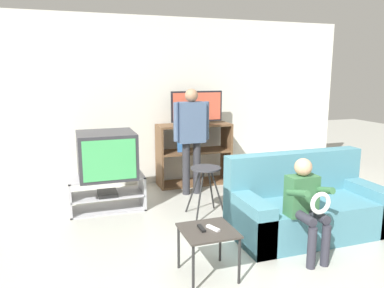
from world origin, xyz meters
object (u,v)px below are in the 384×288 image
(folding_stool, at_px, (206,176))
(remote_control_black, at_px, (201,228))
(remote_control_white, at_px, (213,228))
(television_flat, at_px, (197,108))
(snack_table, at_px, (208,235))
(media_shelf, at_px, (194,153))
(tv_stand, at_px, (107,193))
(person_standing_adult, at_px, (191,132))
(couch, at_px, (306,207))
(person_seated_child, at_px, (306,201))
(television_main, at_px, (107,155))

(folding_stool, xyz_separation_m, remote_control_black, (-0.53, -1.29, -0.07))
(remote_control_white, bearing_deg, television_flat, 51.67)
(television_flat, height_order, snack_table, television_flat)
(folding_stool, bearing_deg, snack_table, -110.03)
(media_shelf, xyz_separation_m, remote_control_black, (-0.84, -2.63, -0.05))
(media_shelf, bearing_deg, tv_stand, -153.16)
(snack_table, height_order, person_standing_adult, person_standing_adult)
(folding_stool, bearing_deg, media_shelf, 77.06)
(television_flat, height_order, remote_control_white, television_flat)
(remote_control_black, xyz_separation_m, person_standing_adult, (0.64, 2.17, 0.49))
(couch, xyz_separation_m, person_standing_adult, (-0.78, 1.68, 0.64))
(folding_stool, relative_size, remote_control_black, 4.35)
(snack_table, xyz_separation_m, couch, (1.37, 0.51, -0.09))
(couch, distance_m, person_standing_adult, 1.96)
(couch, bearing_deg, person_seated_child, -126.31)
(tv_stand, bearing_deg, person_seated_child, -48.52)
(person_standing_adult, bearing_deg, snack_table, -105.09)
(television_flat, bearing_deg, remote_control_white, -106.53)
(television_flat, relative_size, snack_table, 1.80)
(folding_stool, relative_size, person_seated_child, 0.65)
(television_main, distance_m, person_seated_child, 2.52)
(tv_stand, height_order, remote_control_white, remote_control_white)
(television_flat, distance_m, snack_table, 2.88)
(tv_stand, distance_m, remote_control_black, 2.01)
(folding_stool, bearing_deg, television_main, 151.43)
(person_standing_adult, bearing_deg, couch, -65.16)
(television_main, height_order, remote_control_white, television_main)
(snack_table, relative_size, couch, 0.27)
(folding_stool, relative_size, remote_control_white, 4.35)
(television_main, relative_size, folding_stool, 1.13)
(remote_control_white, height_order, couch, couch)
(tv_stand, relative_size, television_main, 1.34)
(remote_control_black, height_order, person_seated_child, person_seated_child)
(couch, relative_size, person_standing_adult, 1.11)
(television_flat, bearing_deg, television_main, -154.41)
(snack_table, bearing_deg, television_flat, 72.56)
(remote_control_black, height_order, couch, couch)
(snack_table, distance_m, person_seated_child, 1.03)
(couch, bearing_deg, snack_table, -159.40)
(snack_table, height_order, remote_control_black, remote_control_black)
(media_shelf, xyz_separation_m, person_seated_child, (0.23, -2.62, 0.07))
(television_flat, distance_m, person_seated_child, 2.68)
(television_main, xyz_separation_m, person_seated_child, (1.66, -1.89, -0.17))
(folding_stool, distance_m, remote_control_black, 1.40)
(folding_stool, relative_size, snack_table, 1.37)
(snack_table, relative_size, remote_control_white, 3.18)
(folding_stool, bearing_deg, person_standing_adult, 82.76)
(folding_stool, bearing_deg, remote_control_black, -112.35)
(television_flat, distance_m, folding_stool, 1.52)
(folding_stool, xyz_separation_m, snack_table, (-0.48, -1.32, -0.14))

